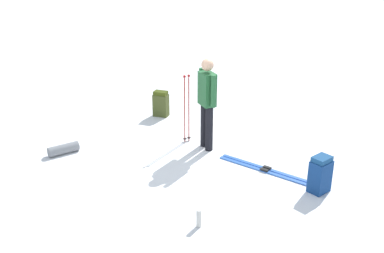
{
  "coord_description": "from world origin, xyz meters",
  "views": [
    {
      "loc": [
        1.87,
        7.03,
        3.74
      ],
      "look_at": [
        0.0,
        0.0,
        0.7
      ],
      "focal_mm": 43.93,
      "sensor_mm": 36.0,
      "label": 1
    }
  ],
  "objects_px": {
    "ski_poles_planted_near": "(187,105)",
    "sleeping_mat_rolled": "(63,149)",
    "skier_standing": "(207,99)",
    "thermos_bottle": "(199,218)",
    "ski_pair_near": "(266,170)",
    "backpack_large_dark": "(320,175)",
    "backpack_bright": "(161,104)"
  },
  "relations": [
    {
      "from": "ski_poles_planted_near",
      "to": "thermos_bottle",
      "type": "distance_m",
      "value": 2.89
    },
    {
      "from": "skier_standing",
      "to": "backpack_large_dark",
      "type": "distance_m",
      "value": 2.41
    },
    {
      "from": "ski_pair_near",
      "to": "ski_poles_planted_near",
      "type": "bearing_deg",
      "value": -56.65
    },
    {
      "from": "skier_standing",
      "to": "backpack_bright",
      "type": "xyz_separation_m",
      "value": [
        0.49,
        -1.82,
        -0.68
      ]
    },
    {
      "from": "ski_pair_near",
      "to": "backpack_bright",
      "type": "xyz_separation_m",
      "value": [
        1.2,
        -2.95,
        0.26
      ]
    },
    {
      "from": "backpack_bright",
      "to": "thermos_bottle",
      "type": "relative_size",
      "value": 2.17
    },
    {
      "from": "ski_poles_planted_near",
      "to": "thermos_bottle",
      "type": "xyz_separation_m",
      "value": [
        0.54,
        2.77,
        -0.6
      ]
    },
    {
      "from": "skier_standing",
      "to": "backpack_large_dark",
      "type": "bearing_deg",
      "value": 122.19
    },
    {
      "from": "ski_pair_near",
      "to": "thermos_bottle",
      "type": "height_order",
      "value": "thermos_bottle"
    },
    {
      "from": "skier_standing",
      "to": "ski_pair_near",
      "type": "bearing_deg",
      "value": 122.33
    },
    {
      "from": "skier_standing",
      "to": "ski_pair_near",
      "type": "xyz_separation_m",
      "value": [
        -0.71,
        1.12,
        -0.94
      ]
    },
    {
      "from": "backpack_large_dark",
      "to": "ski_pair_near",
      "type": "bearing_deg",
      "value": -58.01
    },
    {
      "from": "skier_standing",
      "to": "ski_poles_planted_near",
      "type": "height_order",
      "value": "skier_standing"
    },
    {
      "from": "ski_poles_planted_near",
      "to": "sleeping_mat_rolled",
      "type": "relative_size",
      "value": 2.41
    },
    {
      "from": "backpack_bright",
      "to": "backpack_large_dark",
      "type": "bearing_deg",
      "value": 114.51
    },
    {
      "from": "backpack_bright",
      "to": "ski_poles_planted_near",
      "type": "xyz_separation_m",
      "value": [
        -0.21,
        1.44,
        0.46
      ]
    },
    {
      "from": "ski_pair_near",
      "to": "backpack_bright",
      "type": "bearing_deg",
      "value": -67.81
    },
    {
      "from": "skier_standing",
      "to": "thermos_bottle",
      "type": "relative_size",
      "value": 6.54
    },
    {
      "from": "backpack_large_dark",
      "to": "backpack_bright",
      "type": "distance_m",
      "value": 4.16
    },
    {
      "from": "backpack_large_dark",
      "to": "thermos_bottle",
      "type": "relative_size",
      "value": 2.29
    },
    {
      "from": "skier_standing",
      "to": "thermos_bottle",
      "type": "height_order",
      "value": "skier_standing"
    },
    {
      "from": "backpack_bright",
      "to": "thermos_bottle",
      "type": "bearing_deg",
      "value": 85.56
    },
    {
      "from": "skier_standing",
      "to": "ski_poles_planted_near",
      "type": "xyz_separation_m",
      "value": [
        0.28,
        -0.38,
        -0.22
      ]
    },
    {
      "from": "ski_poles_planted_near",
      "to": "thermos_bottle",
      "type": "relative_size",
      "value": 5.09
    },
    {
      "from": "ski_poles_planted_near",
      "to": "backpack_large_dark",
      "type": "bearing_deg",
      "value": 122.87
    },
    {
      "from": "backpack_large_dark",
      "to": "ski_poles_planted_near",
      "type": "xyz_separation_m",
      "value": [
        1.51,
        -2.34,
        0.44
      ]
    },
    {
      "from": "ski_pair_near",
      "to": "backpack_large_dark",
      "type": "relative_size",
      "value": 2.48
    },
    {
      "from": "ski_poles_planted_near",
      "to": "thermos_bottle",
      "type": "height_order",
      "value": "ski_poles_planted_near"
    },
    {
      "from": "skier_standing",
      "to": "ski_poles_planted_near",
      "type": "relative_size",
      "value": 1.28
    },
    {
      "from": "ski_pair_near",
      "to": "sleeping_mat_rolled",
      "type": "relative_size",
      "value": 2.69
    },
    {
      "from": "backpack_bright",
      "to": "thermos_bottle",
      "type": "height_order",
      "value": "backpack_bright"
    },
    {
      "from": "ski_pair_near",
      "to": "skier_standing",
      "type": "bearing_deg",
      "value": -57.67
    }
  ]
}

